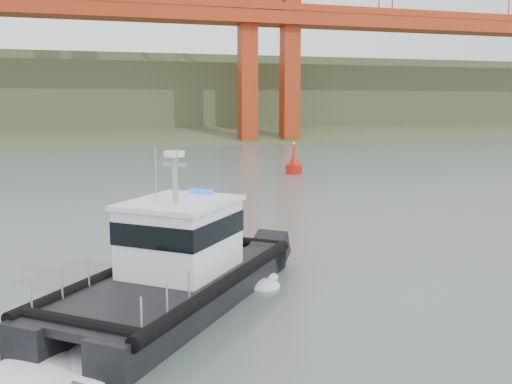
# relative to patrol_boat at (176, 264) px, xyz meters

# --- Properties ---
(ground) EXTENTS (400.00, 400.00, 0.00)m
(ground) POSITION_rel_patrol_boat_xyz_m (7.54, 3.86, -1.47)
(ground) COLOR slate
(ground) RESTS_ON ground
(headlands) EXTENTS (500.00, 105.36, 27.12)m
(headlands) POSITION_rel_patrol_boat_xyz_m (7.54, 129.36, 5.58)
(headlands) COLOR #3B4B2B
(headlands) RESTS_ON ground
(patrol_boat) EXTENTS (11.13, 12.08, 5.87)m
(patrol_boat) POSITION_rel_patrol_boat_xyz_m (0.00, 0.00, 0.00)
(patrol_boat) COLOR black
(patrol_boat) RESTS_ON ground
(nav_buoy) EXTENTS (1.69, 1.69, 3.51)m
(nav_buoy) POSITION_rel_patrol_boat_xyz_m (17.90, 35.07, -0.55)
(nav_buoy) COLOR #B4150C
(nav_buoy) RESTS_ON ground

